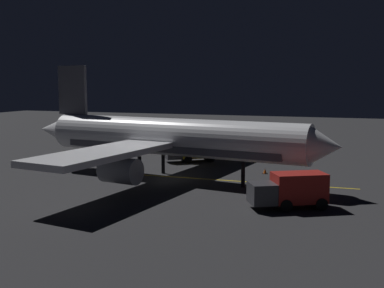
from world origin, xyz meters
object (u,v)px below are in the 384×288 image
(ground_crew_worker, at_px, (278,183))
(catering_truck, at_px, (192,151))
(baggage_truck, at_px, (291,191))
(traffic_cone_near_left, at_px, (296,173))
(traffic_cone_near_right, at_px, (265,171))
(airliner, at_px, (167,139))

(ground_crew_worker, bearing_deg, catering_truck, -136.37)
(baggage_truck, height_order, traffic_cone_near_left, baggage_truck)
(traffic_cone_near_left, bearing_deg, traffic_cone_near_right, -90.70)
(traffic_cone_near_right, bearing_deg, airliner, -55.68)
(ground_crew_worker, distance_m, traffic_cone_near_left, 8.14)
(airliner, xyz_separation_m, ground_crew_worker, (2.41, 11.04, -3.01))
(catering_truck, bearing_deg, ground_crew_worker, 43.63)
(catering_truck, xyz_separation_m, traffic_cone_near_right, (4.62, 9.52, -0.98))
(baggage_truck, bearing_deg, ground_crew_worker, -159.07)
(airliner, bearing_deg, baggage_truck, 61.82)
(ground_crew_worker, bearing_deg, baggage_truck, 20.93)
(traffic_cone_near_left, bearing_deg, airliner, -63.72)
(catering_truck, xyz_separation_m, ground_crew_worker, (12.76, 12.16, -0.35))
(airliner, bearing_deg, traffic_cone_near_right, 124.32)
(airliner, xyz_separation_m, traffic_cone_near_right, (-5.73, 8.40, -3.65))
(traffic_cone_near_left, bearing_deg, baggage_truck, 5.48)
(airliner, xyz_separation_m, traffic_cone_near_left, (-5.69, 11.53, -3.65))
(baggage_truck, distance_m, catering_truck, 22.06)
(airliner, height_order, baggage_truck, airliner)
(ground_crew_worker, relative_size, traffic_cone_near_right, 3.16)
(baggage_truck, distance_m, ground_crew_worker, 4.74)
(airliner, xyz_separation_m, catering_truck, (-10.35, -1.12, -2.67))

